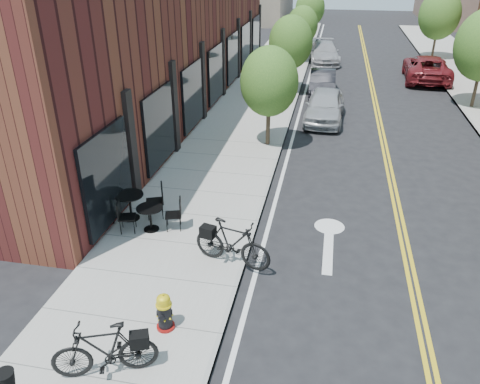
# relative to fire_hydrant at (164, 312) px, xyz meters

# --- Properties ---
(ground) EXTENTS (120.00, 120.00, 0.00)m
(ground) POSITION_rel_fire_hydrant_xyz_m (1.18, 1.55, -0.53)
(ground) COLOR black
(ground) RESTS_ON ground
(sidewalk_near) EXTENTS (4.00, 70.00, 0.12)m
(sidewalk_near) POSITION_rel_fire_hydrant_xyz_m (-0.82, 11.55, -0.47)
(sidewalk_near) COLOR #9E9B93
(sidewalk_near) RESTS_ON ground
(building_near) EXTENTS (5.00, 28.00, 7.00)m
(building_near) POSITION_rel_fire_hydrant_xyz_m (-5.32, 15.55, 2.97)
(building_near) COLOR #421515
(building_near) RESTS_ON ground
(tree_near_a) EXTENTS (2.20, 2.20, 3.81)m
(tree_near_a) POSITION_rel_fire_hydrant_xyz_m (0.58, 10.55, 2.08)
(tree_near_a) COLOR #382B1E
(tree_near_a) RESTS_ON sidewalk_near
(tree_near_b) EXTENTS (2.30, 2.30, 3.98)m
(tree_near_b) POSITION_rel_fire_hydrant_xyz_m (0.58, 18.55, 2.19)
(tree_near_b) COLOR #382B1E
(tree_near_b) RESTS_ON sidewalk_near
(tree_near_c) EXTENTS (2.10, 2.10, 3.67)m
(tree_near_c) POSITION_rel_fire_hydrant_xyz_m (0.58, 26.55, 2.00)
(tree_near_c) COLOR #382B1E
(tree_near_c) RESTS_ON sidewalk_near
(tree_near_d) EXTENTS (2.40, 2.40, 4.11)m
(tree_near_d) POSITION_rel_fire_hydrant_xyz_m (0.58, 34.55, 2.26)
(tree_near_d) COLOR #382B1E
(tree_near_d) RESTS_ON sidewalk_near
(tree_far_c) EXTENTS (2.80, 2.80, 4.62)m
(tree_far_c) POSITION_rel_fire_hydrant_xyz_m (9.78, 29.55, 2.53)
(tree_far_c) COLOR #382B1E
(tree_far_c) RESTS_ON sidewalk_far
(fire_hydrant) EXTENTS (0.47, 0.47, 0.86)m
(fire_hydrant) POSITION_rel_fire_hydrant_xyz_m (0.00, 0.00, 0.00)
(fire_hydrant) COLOR maroon
(fire_hydrant) RESTS_ON sidewalk_near
(bicycle_left) EXTENTS (1.94, 1.17, 1.13)m
(bicycle_left) POSITION_rel_fire_hydrant_xyz_m (-0.64, -1.31, 0.16)
(bicycle_left) COLOR black
(bicycle_left) RESTS_ON sidewalk_near
(bicycle_right) EXTENTS (2.08, 1.05, 1.20)m
(bicycle_right) POSITION_rel_fire_hydrant_xyz_m (0.88, 2.41, 0.20)
(bicycle_right) COLOR black
(bicycle_right) RESTS_ON sidewalk_near
(bistro_set_b) EXTENTS (1.72, 0.90, 0.90)m
(bistro_set_b) POSITION_rel_fire_hydrant_xyz_m (-1.64, 3.53, 0.05)
(bistro_set_b) COLOR black
(bistro_set_b) RESTS_ON sidewalk_near
(bistro_set_c) EXTENTS (1.90, 1.12, 1.01)m
(bistro_set_c) POSITION_rel_fire_hydrant_xyz_m (-2.42, 3.99, 0.10)
(bistro_set_c) COLOR black
(bistro_set_c) RESTS_ON sidewalk_near
(parked_car_a) EXTENTS (1.84, 4.23, 1.42)m
(parked_car_a) POSITION_rel_fire_hydrant_xyz_m (2.67, 14.24, 0.18)
(parked_car_a) COLOR #9EA1A5
(parked_car_a) RESTS_ON ground
(parked_car_b) EXTENTS (1.47, 3.91, 1.27)m
(parked_car_b) POSITION_rel_fire_hydrant_xyz_m (2.38, 18.67, 0.11)
(parked_car_b) COLOR black
(parked_car_b) RESTS_ON ground
(parked_car_c) EXTENTS (2.45, 4.94, 1.38)m
(parked_car_c) POSITION_rel_fire_hydrant_xyz_m (2.17, 27.03, 0.16)
(parked_car_c) COLOR #A1A0A5
(parked_car_c) RESTS_ON ground
(parked_car_far) EXTENTS (2.77, 5.52, 1.50)m
(parked_car_far) POSITION_rel_fire_hydrant_xyz_m (8.37, 23.03, 0.22)
(parked_car_far) COLOR maroon
(parked_car_far) RESTS_ON ground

